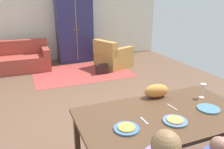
# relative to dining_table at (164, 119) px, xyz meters

# --- Properties ---
(ground_plane) EXTENTS (7.10, 6.69, 0.02)m
(ground_plane) POSITION_rel_dining_table_xyz_m (-0.23, 2.30, -0.71)
(ground_plane) COLOR brown
(back_wall) EXTENTS (7.10, 0.10, 2.70)m
(back_wall) POSITION_rel_dining_table_xyz_m (-0.23, 5.69, 0.65)
(back_wall) COLOR silver
(back_wall) RESTS_ON ground_plane
(dining_table) EXTENTS (1.88, 1.03, 0.76)m
(dining_table) POSITION_rel_dining_table_xyz_m (0.00, 0.00, 0.00)
(dining_table) COLOR #513621
(dining_table) RESTS_ON ground_plane
(plate_near_man) EXTENTS (0.25, 0.25, 0.02)m
(plate_near_man) POSITION_rel_dining_table_xyz_m (-0.52, -0.12, 0.07)
(plate_near_man) COLOR teal
(plate_near_man) RESTS_ON dining_table
(pizza_near_man) EXTENTS (0.17, 0.17, 0.01)m
(pizza_near_man) POSITION_rel_dining_table_xyz_m (-0.52, -0.12, 0.09)
(pizza_near_man) COLOR gold
(pizza_near_man) RESTS_ON plate_near_man
(plate_near_child) EXTENTS (0.25, 0.25, 0.02)m
(plate_near_child) POSITION_rel_dining_table_xyz_m (0.00, -0.18, 0.07)
(plate_near_child) COLOR #5878A1
(plate_near_child) RESTS_ON dining_table
(pizza_near_child) EXTENTS (0.17, 0.17, 0.01)m
(pizza_near_child) POSITION_rel_dining_table_xyz_m (0.00, -0.18, 0.09)
(pizza_near_child) COLOR gold
(pizza_near_child) RESTS_ON plate_near_child
(plate_near_woman) EXTENTS (0.25, 0.25, 0.02)m
(plate_near_woman) POSITION_rel_dining_table_xyz_m (0.52, -0.10, 0.07)
(plate_near_woman) COLOR teal
(plate_near_woman) RESTS_ON dining_table
(wine_glass) EXTENTS (0.07, 0.07, 0.19)m
(wine_glass) POSITION_rel_dining_table_xyz_m (0.68, 0.18, 0.20)
(wine_glass) COLOR silver
(wine_glass) RESTS_ON dining_table
(fork) EXTENTS (0.02, 0.15, 0.01)m
(fork) POSITION_rel_dining_table_xyz_m (-0.28, -0.05, 0.07)
(fork) COLOR silver
(fork) RESTS_ON dining_table
(knife) EXTENTS (0.03, 0.17, 0.01)m
(knife) POSITION_rel_dining_table_xyz_m (0.17, 0.10, 0.07)
(knife) COLOR silver
(knife) RESTS_ON dining_table
(cat) EXTENTS (0.34, 0.20, 0.17)m
(cat) POSITION_rel_dining_table_xyz_m (0.15, 0.41, 0.15)
(cat) COLOR orange
(cat) RESTS_ON dining_table
(area_rug) EXTENTS (2.60, 1.80, 0.01)m
(area_rug) POSITION_rel_dining_table_xyz_m (0.09, 3.99, -0.69)
(area_rug) COLOR #A93D39
(area_rug) RESTS_ON ground_plane
(couch) EXTENTS (1.61, 0.86, 0.82)m
(couch) POSITION_rel_dining_table_xyz_m (-1.49, 4.85, -0.39)
(couch) COLOR #A53F33
(couch) RESTS_ON ground_plane
(armchair) EXTENTS (1.11, 1.10, 0.82)m
(armchair) POSITION_rel_dining_table_xyz_m (1.07, 4.17, -0.38)
(armchair) COLOR #B78B43
(armchair) RESTS_ON ground_plane
(armoire) EXTENTS (1.10, 0.59, 2.10)m
(armoire) POSITION_rel_dining_table_xyz_m (0.23, 5.30, 0.35)
(armoire) COLOR navy
(armoire) RESTS_ON ground_plane
(handbag) EXTENTS (0.32, 0.16, 0.26)m
(handbag) POSITION_rel_dining_table_xyz_m (0.57, 3.69, -0.57)
(handbag) COLOR black
(handbag) RESTS_ON ground_plane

